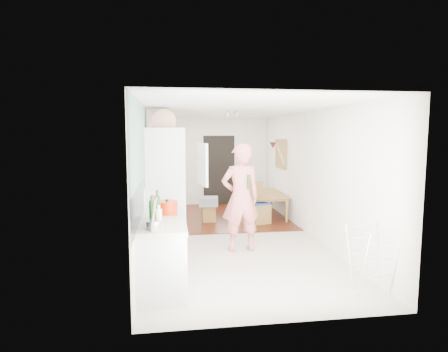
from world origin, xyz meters
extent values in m
cube|color=beige|center=(0.00, 0.00, 0.00)|extent=(3.20, 7.00, 0.01)
cube|color=#561C14|center=(0.00, 1.85, 0.01)|extent=(3.20, 3.30, 0.01)
cube|color=gray|center=(-1.59, -2.00, 1.85)|extent=(0.02, 3.00, 1.30)
cube|color=black|center=(-1.59, -2.55, 1.15)|extent=(0.02, 1.90, 0.50)
cube|color=black|center=(0.20, 3.48, 1.00)|extent=(0.90, 0.04, 2.00)
cube|color=silver|center=(-1.30, -2.55, 0.43)|extent=(0.60, 0.90, 0.86)
cube|color=beige|center=(-1.30, -2.55, 0.89)|extent=(0.62, 0.92, 0.06)
cube|color=silver|center=(-1.30, -1.80, 0.44)|extent=(0.60, 0.60, 0.88)
cube|color=silver|center=(-1.30, -1.80, 0.90)|extent=(0.60, 0.60, 0.04)
cube|color=silver|center=(-1.27, -0.78, 1.07)|extent=(0.66, 0.66, 2.15)
cube|color=silver|center=(-0.66, -1.08, 1.55)|extent=(0.14, 0.56, 0.70)
cube|color=white|center=(-0.96, -0.78, 1.55)|extent=(0.02, 0.52, 0.66)
cube|color=tan|center=(1.58, 1.90, 1.55)|extent=(0.03, 0.90, 0.70)
cube|color=olive|center=(1.57, 1.90, 1.55)|extent=(0.00, 0.94, 0.74)
cone|color=maroon|center=(1.54, 2.55, 1.75)|extent=(0.18, 0.18, 0.16)
imported|color=#E6776F|center=(0.02, -0.91, 1.11)|extent=(0.87, 0.62, 2.23)
imported|color=olive|center=(1.14, 1.75, 0.25)|extent=(0.82, 1.43, 0.49)
cube|color=gray|center=(-0.32, 1.30, 0.49)|extent=(0.48, 0.48, 0.19)
cylinder|color=red|center=(-1.24, -1.92, 1.01)|extent=(0.31, 0.31, 0.18)
cylinder|color=silver|center=(-1.39, -2.75, 0.97)|extent=(0.20, 0.20, 0.09)
cylinder|color=#1F441F|center=(0.14, -1.04, 1.24)|extent=(0.05, 0.05, 0.24)
cylinder|color=#1F441F|center=(-1.36, -2.36, 1.08)|extent=(0.10, 0.10, 0.33)
cylinder|color=#1F441F|center=(-1.44, -2.37, 1.05)|extent=(0.08, 0.08, 0.27)
cylinder|color=silver|center=(-1.33, -2.58, 1.02)|extent=(0.09, 0.09, 0.20)
cylinder|color=tan|center=(-1.43, -2.02, 1.02)|extent=(0.06, 0.06, 0.20)
cylinder|color=tan|center=(-1.42, -2.02, 1.04)|extent=(0.08, 0.08, 0.23)
camera|label=1|loc=(-1.17, -7.24, 2.05)|focal=30.00mm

